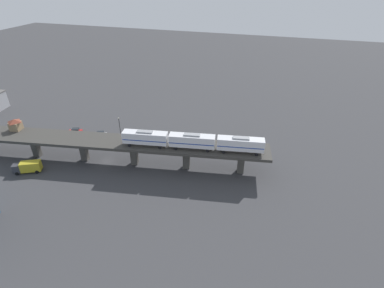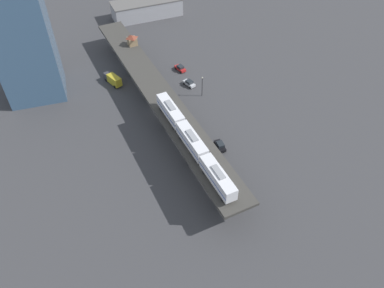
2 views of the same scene
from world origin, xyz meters
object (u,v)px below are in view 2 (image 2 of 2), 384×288
(signal_hut, at_px, (132,40))
(street_car_silver, at_px, (189,83))
(office_tower, at_px, (22,39))
(street_lamp, at_px, (202,85))
(warehouse_building, at_px, (147,9))
(subway_train, at_px, (192,141))
(street_car_red, at_px, (180,68))
(street_car_black, at_px, (220,145))
(delivery_truck, at_px, (113,79))

(signal_hut, relative_size, street_car_silver, 0.78)
(street_car_silver, xyz_separation_m, office_tower, (-46.10, 10.73, 17.06))
(street_lamp, relative_size, warehouse_building, 0.24)
(street_car_silver, bearing_deg, subway_train, -105.41)
(street_lamp, distance_m, office_tower, 53.15)
(street_lamp, bearing_deg, subway_train, -112.63)
(street_car_red, bearing_deg, warehouse_building, 92.85)
(street_car_silver, distance_m, warehouse_building, 52.72)
(street_car_red, distance_m, warehouse_building, 43.41)
(street_car_silver, distance_m, street_car_black, 29.88)
(street_lamp, height_order, warehouse_building, street_lamp)
(delivery_truck, xyz_separation_m, warehouse_building, (20.66, 44.47, 1.65))
(street_car_silver, distance_m, street_car_red, 9.32)
(street_car_red, bearing_deg, street_lamp, -80.52)
(street_car_silver, xyz_separation_m, delivery_truck, (-23.20, 8.13, 0.82))
(subway_train, relative_size, street_car_silver, 7.82)
(street_car_red, height_order, office_tower, office_tower)
(delivery_truck, xyz_separation_m, office_tower, (-22.90, 2.60, 16.24))
(signal_hut, bearing_deg, street_car_silver, -51.68)
(office_tower, bearing_deg, street_car_silver, -13.10)
(street_car_red, relative_size, office_tower, 0.13)
(delivery_truck, distance_m, warehouse_building, 49.06)
(subway_train, xyz_separation_m, warehouse_building, (7.07, 87.43, -6.33))
(subway_train, bearing_deg, signal_hut, 95.10)
(street_lamp, distance_m, warehouse_building, 59.21)
(signal_hut, distance_m, warehouse_building, 36.86)
(street_car_red, bearing_deg, signal_hut, 147.71)
(delivery_truck, relative_size, warehouse_building, 0.25)
(street_car_silver, xyz_separation_m, street_car_red, (-0.38, 9.32, 0.00))
(office_tower, bearing_deg, street_car_red, -1.77)
(street_car_silver, relative_size, street_car_red, 1.00)
(subway_train, xyz_separation_m, signal_hut, (-4.73, 52.96, -0.74))
(street_lamp, bearing_deg, street_car_black, -96.18)
(subway_train, xyz_separation_m, street_car_black, (9.31, 4.96, -8.80))
(street_car_silver, relative_size, street_car_black, 1.06)
(subway_train, bearing_deg, warehouse_building, 85.38)
(delivery_truck, bearing_deg, street_car_red, 2.97)
(street_car_red, height_order, delivery_truck, delivery_truck)
(street_car_silver, bearing_deg, signal_hut, 128.32)
(street_car_black, height_order, office_tower, office_tower)
(street_car_red, xyz_separation_m, street_car_black, (0.09, -39.19, 0.00))
(signal_hut, xyz_separation_m, street_car_silver, (14.33, -18.13, -8.06))
(street_car_black, bearing_deg, office_tower, 138.45)
(signal_hut, distance_m, street_car_black, 50.66)
(delivery_truck, bearing_deg, street_car_silver, -19.32)
(subway_train, relative_size, street_car_red, 7.82)
(street_car_red, distance_m, office_tower, 48.82)
(subway_train, bearing_deg, delivery_truck, 107.56)
(street_car_black, bearing_deg, signal_hut, 106.30)
(warehouse_building, bearing_deg, signal_hut, -108.89)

